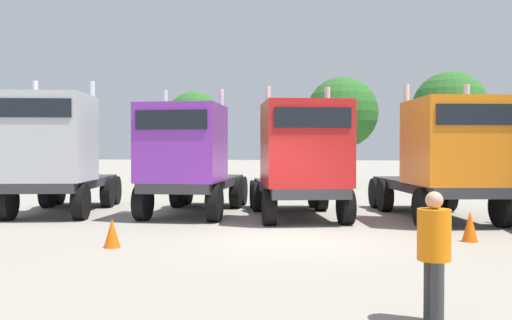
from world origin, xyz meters
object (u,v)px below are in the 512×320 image
object	(u,v)px
semi_truck_red	(302,160)
visitor_in_hivis	(434,248)
semi_truck_purple	(188,159)
semi_truck_orange	(446,158)
semi_truck_silver	(56,153)
traffic_cone_near	(112,233)
traffic_cone_mid	(470,226)

from	to	relation	value
semi_truck_red	visitor_in_hivis	bearing A→B (deg)	-0.45
semi_truck_purple	semi_truck_red	distance (m)	3.65
semi_truck_red	semi_truck_orange	size ratio (longest dim) A/B	0.93
semi_truck_silver	semi_truck_orange	distance (m)	12.22
semi_truck_red	traffic_cone_near	distance (m)	6.57
semi_truck_purple	visitor_in_hivis	bearing A→B (deg)	30.14
semi_truck_silver	traffic_cone_near	xyz separation A→B (m)	(4.29, -4.95, -1.73)
traffic_cone_near	semi_truck_orange	bearing A→B (deg)	35.75
semi_truck_red	traffic_cone_near	xyz separation A→B (m)	(-3.64, -5.26, -1.52)
semi_truck_red	semi_truck_silver	bearing A→B (deg)	-103.00
visitor_in_hivis	traffic_cone_near	distance (m)	7.36
semi_truck_orange	traffic_cone_mid	xyz separation A→B (m)	(-0.07, -3.52, -1.53)
traffic_cone_near	semi_truck_silver	bearing A→B (deg)	130.94
visitor_in_hivis	traffic_cone_mid	distance (m)	6.49
semi_truck_silver	semi_truck_purple	xyz separation A→B (m)	(4.29, 0.57, -0.21)
semi_truck_silver	semi_truck_orange	world-z (taller)	semi_truck_silver
traffic_cone_near	semi_truck_purple	bearing A→B (deg)	90.04
semi_truck_purple	traffic_cone_near	distance (m)	5.72
semi_truck_silver	semi_truck_purple	world-z (taller)	semi_truck_silver
semi_truck_orange	traffic_cone_near	xyz separation A→B (m)	(-7.90, -5.69, -1.58)
semi_truck_silver	semi_truck_red	distance (m)	7.94
traffic_cone_mid	traffic_cone_near	bearing A→B (deg)	-164.53
semi_truck_silver	semi_truck_purple	distance (m)	4.33
semi_truck_red	traffic_cone_near	size ratio (longest dim) A/B	9.66
semi_truck_purple	semi_truck_red	size ratio (longest dim) A/B	1.01
semi_truck_purple	semi_truck_silver	bearing A→B (deg)	-84.82
traffic_cone_near	semi_truck_red	bearing A→B (deg)	55.33
semi_truck_silver	traffic_cone_mid	size ratio (longest dim) A/B	8.80
semi_truck_orange	traffic_cone_mid	world-z (taller)	semi_truck_orange
semi_truck_red	semi_truck_orange	world-z (taller)	semi_truck_orange
traffic_cone_near	traffic_cone_mid	size ratio (longest dim) A/B	0.89
traffic_cone_near	traffic_cone_mid	world-z (taller)	traffic_cone_mid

